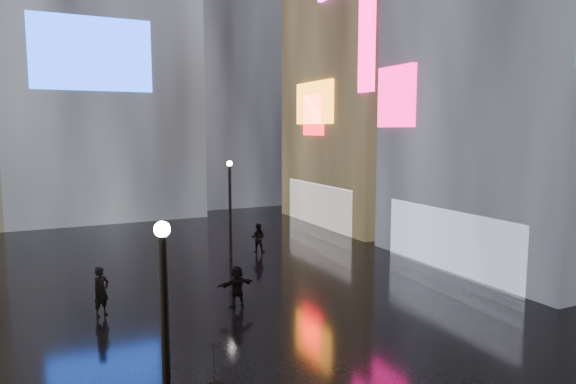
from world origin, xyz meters
TOP-DOWN VIEW (x-y plane):
  - ground at (0.00, 20.00)m, footprint 140.00×140.00m
  - building_right_far at (15.98, 30.00)m, footprint 10.28×12.00m
  - tower_flank_right at (9.00, 46.00)m, footprint 12.00×12.00m
  - lamp_near at (-4.62, 7.65)m, footprint 0.30×0.30m
  - lamp_far at (2.36, 23.99)m, footprint 0.30×0.30m
  - pedestrian_5 at (0.04, 16.63)m, footprint 1.54×0.61m
  - pedestrian_6 at (-4.79, 17.88)m, footprint 0.81×0.75m
  - pedestrian_7 at (4.18, 24.54)m, footprint 0.99×0.95m
  - umbrella_2 at (-3.51, 8.18)m, footprint 1.15×1.14m

SIDE VIEW (x-z plane):
  - ground at x=0.00m, z-range 0.00..0.00m
  - pedestrian_7 at x=4.18m, z-range 0.00..1.61m
  - pedestrian_5 at x=0.04m, z-range 0.00..1.62m
  - pedestrian_6 at x=-4.79m, z-range 0.00..1.85m
  - umbrella_2 at x=-3.51m, z-range 1.69..2.52m
  - lamp_near at x=-4.62m, z-range 0.34..5.54m
  - lamp_far at x=2.36m, z-range 0.34..5.54m
  - building_right_far at x=15.98m, z-range -0.02..27.98m
  - tower_flank_right at x=9.00m, z-range 0.00..34.00m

